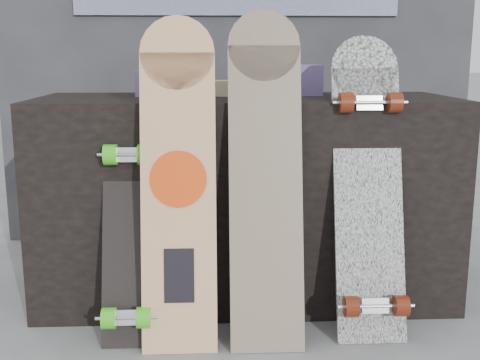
{
  "coord_description": "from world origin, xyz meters",
  "views": [
    {
      "loc": [
        -0.13,
        -1.84,
        0.96
      ],
      "look_at": [
        -0.04,
        0.2,
        0.53
      ],
      "focal_mm": 45.0,
      "sensor_mm": 36.0,
      "label": 1
    }
  ],
  "objects_px": {
    "longboard_cascadia": "(369,182)",
    "skateboard_dark": "(129,221)",
    "longboard_celtic": "(265,168)",
    "vendor_table": "(245,197)",
    "longboard_geisha": "(178,174)"
  },
  "relations": [
    {
      "from": "longboard_geisha",
      "to": "longboard_cascadia",
      "type": "bearing_deg",
      "value": 5.24
    },
    {
      "from": "longboard_geisha",
      "to": "longboard_celtic",
      "type": "xyz_separation_m",
      "value": [
        0.29,
        0.02,
        0.01
      ]
    },
    {
      "from": "skateboard_dark",
      "to": "longboard_celtic",
      "type": "bearing_deg",
      "value": -2.62
    },
    {
      "from": "longboard_cascadia",
      "to": "longboard_geisha",
      "type": "bearing_deg",
      "value": -174.76
    },
    {
      "from": "vendor_table",
      "to": "longboard_celtic",
      "type": "distance_m",
      "value": 0.42
    },
    {
      "from": "vendor_table",
      "to": "longboard_celtic",
      "type": "xyz_separation_m",
      "value": [
        0.05,
        -0.38,
        0.19
      ]
    },
    {
      "from": "skateboard_dark",
      "to": "longboard_cascadia",
      "type": "bearing_deg",
      "value": 1.23
    },
    {
      "from": "longboard_geisha",
      "to": "skateboard_dark",
      "type": "relative_size",
      "value": 1.36
    },
    {
      "from": "vendor_table",
      "to": "longboard_celtic",
      "type": "bearing_deg",
      "value": -83.02
    },
    {
      "from": "vendor_table",
      "to": "longboard_cascadia",
      "type": "relative_size",
      "value": 1.55
    },
    {
      "from": "longboard_celtic",
      "to": "skateboard_dark",
      "type": "height_order",
      "value": "longboard_celtic"
    },
    {
      "from": "longboard_geisha",
      "to": "longboard_cascadia",
      "type": "height_order",
      "value": "longboard_geisha"
    },
    {
      "from": "longboard_cascadia",
      "to": "skateboard_dark",
      "type": "height_order",
      "value": "longboard_cascadia"
    },
    {
      "from": "longboard_celtic",
      "to": "skateboard_dark",
      "type": "bearing_deg",
      "value": 177.38
    },
    {
      "from": "longboard_celtic",
      "to": "skateboard_dark",
      "type": "distance_m",
      "value": 0.5
    }
  ]
}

